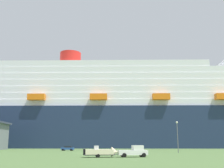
{
  "coord_description": "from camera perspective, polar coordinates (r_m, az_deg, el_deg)",
  "views": [
    {
      "loc": [
        5.05,
        -74.13,
        2.75
      ],
      "look_at": [
        9.11,
        32.65,
        25.62
      ],
      "focal_mm": 43.82,
      "sensor_mm": 36.0,
      "label": 1
    }
  ],
  "objects": [
    {
      "name": "ground_plane",
      "position": [
        104.29,
        -5.09,
        -13.55
      ],
      "size": [
        600.0,
        600.0,
        0.0
      ],
      "primitive_type": "plane",
      "color": "#4C6B38"
    },
    {
      "name": "cruise_ship",
      "position": [
        143.53,
        2.94,
        -6.07
      ],
      "size": [
        249.05,
        44.7,
        58.11
      ],
      "color": "#1E2D4C",
      "rests_on": "ground_plane"
    },
    {
      "name": "pickup_truck",
      "position": [
        53.98,
        4.57,
        -13.86
      ],
      "size": [
        5.79,
        2.79,
        2.2
      ],
      "color": "white",
      "rests_on": "ground_plane"
    },
    {
      "name": "small_boat_on_trailer",
      "position": [
        52.93,
        -1.93,
        -14.01
      ],
      "size": [
        7.26,
        2.7,
        2.15
      ],
      "color": "#595960",
      "rests_on": "ground_plane"
    },
    {
      "name": "street_lamp",
      "position": [
        76.69,
        13.48,
        -9.78
      ],
      "size": [
        0.56,
        0.56,
        8.33
      ],
      "color": "slate",
      "rests_on": "ground_plane"
    },
    {
      "name": "parked_car_blue_suv",
      "position": [
        95.56,
        -9.21,
        -13.08
      ],
      "size": [
        4.48,
        2.51,
        1.58
      ],
      "color": "#264C99",
      "rests_on": "ground_plane"
    }
  ]
}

